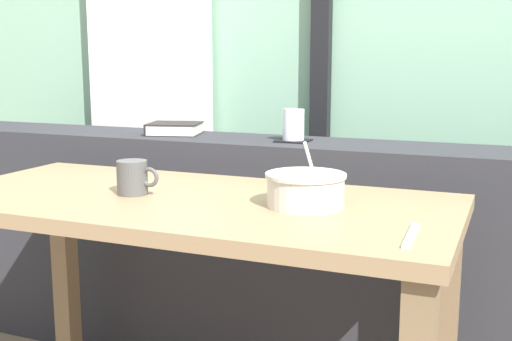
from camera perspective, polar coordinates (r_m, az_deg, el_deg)
curtain_left_panel at (r=2.74m, az=-9.70°, el=14.22°), size 0.56×0.06×2.50m
dark_console_ledge at (r=2.11m, az=3.93°, el=-7.99°), size 2.80×0.30×0.78m
breakfast_table at (r=1.59m, az=-5.96°, el=-6.31°), size 1.29×0.60×0.71m
coaster_square at (r=2.03m, az=3.35°, el=2.68°), size 0.10×0.10×0.00m
juice_glass at (r=2.02m, az=3.36°, el=3.97°), size 0.07×0.07×0.10m
closed_book at (r=2.23m, az=-7.32°, el=3.74°), size 0.21×0.19×0.04m
soup_bowl at (r=1.45m, az=4.40°, el=-1.82°), size 0.19×0.19×0.15m
fork_utensil at (r=1.25m, az=13.70°, el=-5.63°), size 0.02×0.17×0.01m
ceramic_mug at (r=1.61m, az=-10.93°, el=-0.62°), size 0.11×0.08×0.08m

